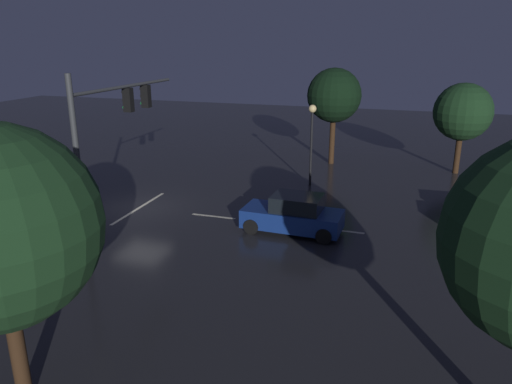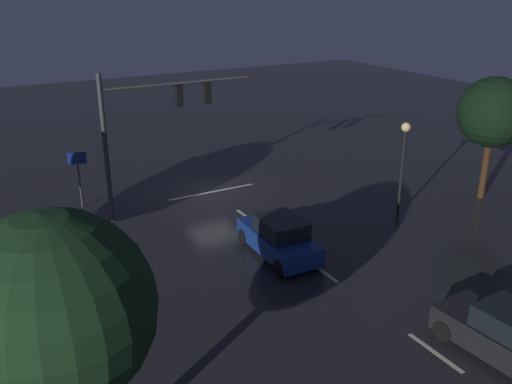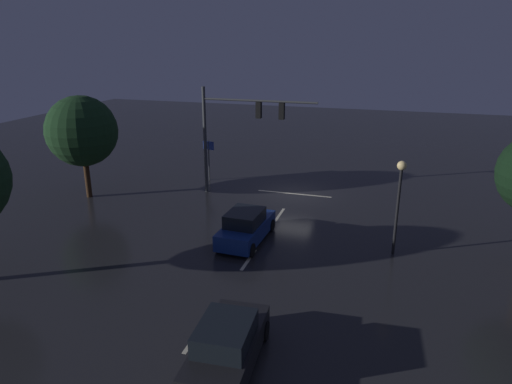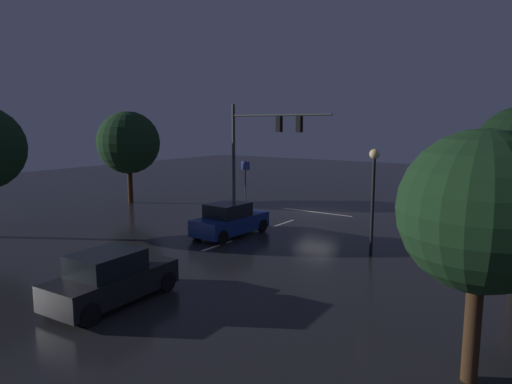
# 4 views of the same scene
# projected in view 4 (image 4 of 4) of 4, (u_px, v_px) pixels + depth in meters

# --- Properties ---
(ground_plane) EXTENTS (80.00, 80.00, 0.00)m
(ground_plane) POSITION_uv_depth(u_px,v_px,m) (316.00, 212.00, 29.64)
(ground_plane) COLOR #232326
(traffic_signal_assembly) EXTENTS (7.45, 0.47, 6.99)m
(traffic_signal_assembly) POSITION_uv_depth(u_px,v_px,m) (262.00, 137.00, 29.96)
(traffic_signal_assembly) COLOR #383A3D
(traffic_signal_assembly) RESTS_ON ground_plane
(lane_dash_far) EXTENTS (0.16, 2.20, 0.01)m
(lane_dash_far) POSITION_uv_depth(u_px,v_px,m) (284.00, 223.00, 26.39)
(lane_dash_far) COLOR beige
(lane_dash_far) RESTS_ON ground_plane
(lane_dash_mid) EXTENTS (0.16, 2.20, 0.01)m
(lane_dash_mid) POSITION_uv_depth(u_px,v_px,m) (217.00, 246.00, 21.51)
(lane_dash_mid) COLOR beige
(lane_dash_mid) RESTS_ON ground_plane
(lane_dash_near) EXTENTS (0.16, 2.20, 0.01)m
(lane_dash_near) POSITION_uv_depth(u_px,v_px,m) (112.00, 281.00, 16.64)
(lane_dash_near) COLOR beige
(lane_dash_near) RESTS_ON ground_plane
(stop_bar) EXTENTS (5.00, 0.16, 0.01)m
(stop_bar) POSITION_uv_depth(u_px,v_px,m) (316.00, 212.00, 29.67)
(stop_bar) COLOR beige
(stop_bar) RESTS_ON ground_plane
(car_approaching) EXTENTS (2.07, 4.43, 1.70)m
(car_approaching) POSITION_uv_depth(u_px,v_px,m) (230.00, 220.00, 23.39)
(car_approaching) COLOR navy
(car_approaching) RESTS_ON ground_plane
(car_distant) EXTENTS (2.12, 4.45, 1.70)m
(car_distant) POSITION_uv_depth(u_px,v_px,m) (111.00, 278.00, 14.60)
(car_distant) COLOR black
(car_distant) RESTS_ON ground_plane
(street_lamp_left_kerb) EXTENTS (0.44, 0.44, 4.64)m
(street_lamp_left_kerb) POSITION_uv_depth(u_px,v_px,m) (373.00, 181.00, 19.51)
(street_lamp_left_kerb) COLOR black
(street_lamp_left_kerb) RESTS_ON ground_plane
(route_sign) EXTENTS (0.89, 0.28, 2.93)m
(route_sign) POSITION_uv_depth(u_px,v_px,m) (245.00, 172.00, 34.15)
(route_sign) COLOR #383A3D
(route_sign) RESTS_ON ground_plane
(tree_right_near) EXTENTS (4.44, 4.44, 6.57)m
(tree_right_near) POSITION_uv_depth(u_px,v_px,m) (128.00, 143.00, 32.59)
(tree_right_near) COLOR #382314
(tree_right_near) RESTS_ON ground_plane
(tree_left_far) EXTENTS (3.50, 3.50, 5.61)m
(tree_left_far) POSITION_uv_depth(u_px,v_px,m) (481.00, 212.00, 9.67)
(tree_left_far) COLOR #382314
(tree_left_far) RESTS_ON ground_plane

